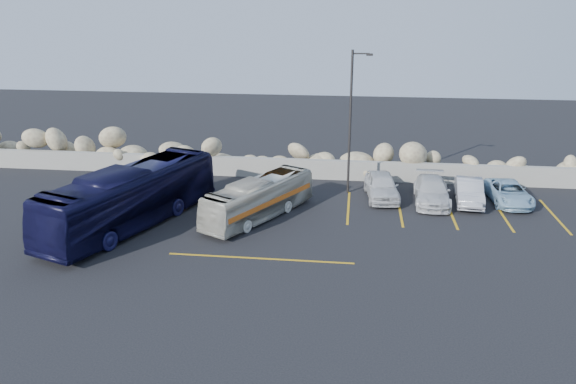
# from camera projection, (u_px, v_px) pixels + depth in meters

# --- Properties ---
(ground) EXTENTS (90.00, 90.00, 0.00)m
(ground) POSITION_uv_depth(u_px,v_px,m) (283.00, 262.00, 23.62)
(ground) COLOR black
(ground) RESTS_ON ground
(seawall) EXTENTS (60.00, 0.40, 1.20)m
(seawall) POSITION_uv_depth(u_px,v_px,m) (308.00, 169.00, 34.71)
(seawall) COLOR gray
(seawall) RESTS_ON ground
(riprap_pile) EXTENTS (54.00, 2.80, 2.60)m
(riprap_pile) POSITION_uv_depth(u_px,v_px,m) (310.00, 153.00, 35.61)
(riprap_pile) COLOR #937E60
(riprap_pile) RESTS_ON ground
(parking_lines) EXTENTS (18.16, 9.36, 0.01)m
(parking_lines) POSITION_uv_depth(u_px,v_px,m) (388.00, 219.00, 28.31)
(parking_lines) COLOR #C08F16
(parking_lines) RESTS_ON ground
(lamppost) EXTENTS (1.14, 0.18, 8.00)m
(lamppost) POSITION_uv_depth(u_px,v_px,m) (351.00, 119.00, 30.88)
(lamppost) COLOR #2C2927
(lamppost) RESTS_ON ground
(vintage_bus) EXTENTS (4.96, 7.21, 2.03)m
(vintage_bus) POSITION_uv_depth(u_px,v_px,m) (259.00, 198.00, 28.21)
(vintage_bus) COLOR beige
(vintage_bus) RESTS_ON ground
(tour_coach) EXTENTS (5.92, 10.73, 2.93)m
(tour_coach) POSITION_uv_depth(u_px,v_px,m) (131.00, 197.00, 27.06)
(tour_coach) COLOR black
(tour_coach) RESTS_ON ground
(car_a) EXTENTS (2.09, 4.32, 1.42)m
(car_a) POSITION_uv_depth(u_px,v_px,m) (382.00, 186.00, 31.12)
(car_a) COLOR silver
(car_a) RESTS_ON ground
(car_b) EXTENTS (1.74, 4.04, 1.30)m
(car_b) POSITION_uv_depth(u_px,v_px,m) (469.00, 192.00, 30.39)
(car_b) COLOR #B9B9BE
(car_b) RESTS_ON ground
(car_c) EXTENTS (2.02, 4.55, 1.30)m
(car_c) POSITION_uv_depth(u_px,v_px,m) (432.00, 191.00, 30.46)
(car_c) COLOR silver
(car_c) RESTS_ON ground
(car_d) EXTENTS (2.16, 4.24, 1.15)m
(car_d) POSITION_uv_depth(u_px,v_px,m) (508.00, 193.00, 30.46)
(car_d) COLOR #95BBD4
(car_d) RESTS_ON ground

